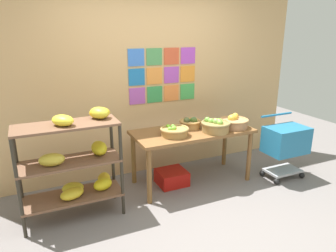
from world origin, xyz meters
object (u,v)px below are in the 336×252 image
at_px(shopping_cart, 286,142).
at_px(display_table, 192,137).
at_px(banana_shelf_unit, 79,160).
at_px(fruit_basket_right, 174,131).
at_px(fruit_basket_back_right, 191,123).
at_px(fruit_basket_back_left, 216,126).
at_px(fruit_basket_left, 234,122).
at_px(produce_crate_under_table, 172,177).

bearing_deg(shopping_cart, display_table, 175.10).
bearing_deg(banana_shelf_unit, fruit_basket_right, 4.03).
height_order(fruit_basket_back_right, fruit_basket_back_left, fruit_basket_back_left).
bearing_deg(fruit_basket_back_left, display_table, 143.18).
xyz_separation_m(fruit_basket_right, shopping_cart, (1.53, -0.32, -0.27)).
distance_m(display_table, fruit_basket_left, 0.60).
height_order(display_table, fruit_basket_back_right, fruit_basket_back_right).
height_order(fruit_basket_left, shopping_cart, fruit_basket_left).
distance_m(fruit_basket_left, produce_crate_under_table, 1.11).
bearing_deg(fruit_basket_right, fruit_basket_back_left, -8.43).
relative_size(banana_shelf_unit, fruit_basket_right, 3.33).
height_order(banana_shelf_unit, fruit_basket_left, banana_shelf_unit).
height_order(fruit_basket_left, produce_crate_under_table, fruit_basket_left).
distance_m(fruit_basket_back_right, shopping_cart, 1.33).
xyz_separation_m(fruit_basket_left, fruit_basket_back_left, (-0.33, -0.06, 0.01)).
bearing_deg(display_table, banana_shelf_unit, -173.14).
bearing_deg(shopping_cart, fruit_basket_left, 169.44).
xyz_separation_m(banana_shelf_unit, fruit_basket_back_left, (1.72, 0.00, 0.16)).
bearing_deg(fruit_basket_right, fruit_basket_left, -1.39).
bearing_deg(fruit_basket_right, fruit_basket_back_right, 30.65).
bearing_deg(shopping_cart, produce_crate_under_table, 176.92).
height_order(fruit_basket_right, fruit_basket_back_right, fruit_basket_back_right).
bearing_deg(banana_shelf_unit, fruit_basket_back_left, 0.08).
xyz_separation_m(fruit_basket_right, fruit_basket_back_left, (0.54, -0.08, 0.02)).
bearing_deg(fruit_basket_left, fruit_basket_right, 178.61).
height_order(banana_shelf_unit, fruit_basket_back_right, banana_shelf_unit).
bearing_deg(fruit_basket_left, fruit_basket_back_left, -169.75).
relative_size(fruit_basket_right, shopping_cart, 0.41).
bearing_deg(fruit_basket_left, produce_crate_under_table, 169.30).
xyz_separation_m(fruit_basket_back_left, produce_crate_under_table, (-0.51, 0.22, -0.72)).
relative_size(banana_shelf_unit, display_table, 0.76).
bearing_deg(fruit_basket_back_left, produce_crate_under_table, 156.95).
distance_m(fruit_basket_right, fruit_basket_left, 0.87).
bearing_deg(display_table, fruit_basket_back_right, 76.93).
distance_m(fruit_basket_left, shopping_cart, 0.78).
distance_m(banana_shelf_unit, fruit_basket_back_right, 1.54).
relative_size(banana_shelf_unit, fruit_basket_left, 3.14).
height_order(display_table, fruit_basket_left, fruit_basket_left).
height_order(fruit_basket_left, fruit_basket_back_left, fruit_basket_back_left).
distance_m(display_table, shopping_cart, 1.30).
relative_size(display_table, fruit_basket_back_left, 4.20).
relative_size(display_table, fruit_basket_left, 4.13).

